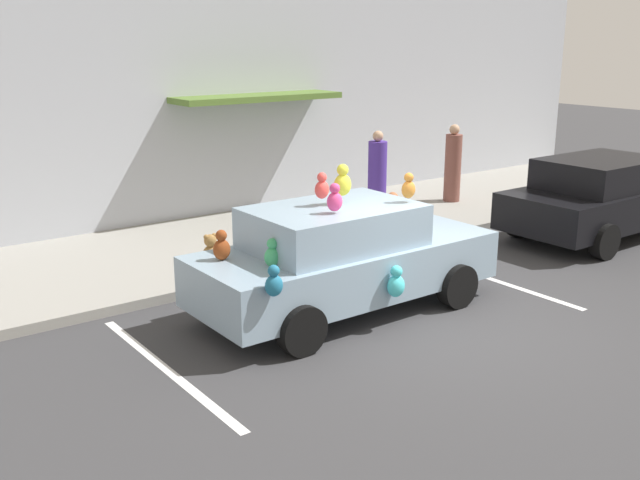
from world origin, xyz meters
name	(u,v)px	position (x,y,z in m)	size (l,w,h in m)	color
ground_plane	(441,326)	(0.00, 0.00, 0.00)	(60.00, 60.00, 0.00)	#38383A
sidewalk	(247,240)	(0.00, 5.00, 0.07)	(24.00, 4.00, 0.15)	gray
storefront_building	(187,66)	(0.01, 7.14, 3.19)	(24.00, 1.25, 6.40)	#B2B7C1
parking_stripe_front	(487,278)	(2.08, 1.00, 0.00)	(0.12, 3.60, 0.01)	silver
parking_stripe_rear	(166,369)	(-3.53, 1.00, 0.00)	(0.12, 3.60, 0.01)	silver
plush_covered_car	(342,257)	(-0.71, 1.25, 0.80)	(4.39, 2.03, 2.10)	#8DA7BC
parked_sedan_behind	(604,196)	(5.81, 1.40, 0.79)	(4.44, 2.05, 1.54)	black
teddy_bear_on_sidewalk	(211,252)	(-1.43, 3.76, 0.41)	(0.29, 0.24, 0.56)	#9E723D
pedestrian_near_shopfront	(453,166)	(5.32, 4.87, 0.95)	(0.37, 0.37, 1.73)	brown
pedestrian_walking_past	(377,182)	(2.53, 4.25, 1.01)	(0.37, 0.37, 1.86)	#492E95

